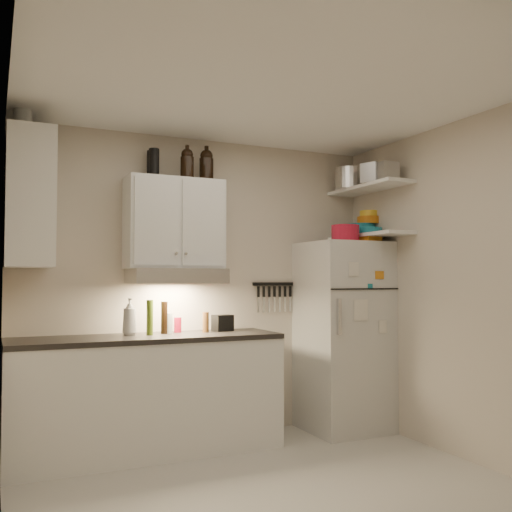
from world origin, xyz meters
name	(u,v)px	position (x,y,z in m)	size (l,w,h in m)	color
floor	(280,497)	(0.00, 0.00, -0.01)	(3.20, 3.00, 0.02)	beige
ceiling	(279,87)	(0.00, 0.00, 2.61)	(3.20, 3.00, 0.02)	white
back_wall	(201,286)	(0.00, 1.51, 1.30)	(3.20, 0.02, 2.60)	beige
left_wall	(5,291)	(-1.61, 0.00, 1.30)	(0.02, 3.00, 2.60)	beige
right_wall	(468,288)	(1.61, 0.00, 1.30)	(0.02, 3.00, 2.60)	beige
base_cabinet	(147,397)	(-0.55, 1.20, 0.44)	(2.10, 0.60, 0.88)	white
countertop	(148,338)	(-0.55, 1.20, 0.90)	(2.10, 0.62, 0.04)	black
upper_cabinet	(174,224)	(-0.30, 1.33, 1.83)	(0.80, 0.33, 0.75)	white
side_cabinet	(29,199)	(-1.44, 1.20, 1.95)	(0.33, 0.55, 1.00)	white
range_hood	(176,276)	(-0.30, 1.27, 1.39)	(0.76, 0.46, 0.12)	silver
fridge	(343,335)	(1.25, 1.16, 0.85)	(0.70, 0.68, 1.70)	silver
shelf_hi	(369,188)	(1.45, 1.02, 2.20)	(0.30, 0.95, 0.03)	white
shelf_lo	(369,236)	(1.45, 1.02, 1.76)	(0.30, 0.95, 0.03)	white
knife_strip	(274,284)	(0.70, 1.49, 1.32)	(0.42, 0.02, 0.03)	black
dutch_oven	(345,233)	(1.17, 1.00, 1.77)	(0.25, 0.25, 0.14)	#AE142C
book_stack	(367,238)	(1.40, 0.99, 1.74)	(0.17, 0.21, 0.07)	orange
spice_jar	(349,236)	(1.24, 1.04, 1.75)	(0.06, 0.06, 0.10)	silver
stock_pot	(350,179)	(1.39, 1.24, 2.31)	(0.28, 0.28, 0.20)	silver
tin_a	(372,174)	(1.37, 0.87, 2.30)	(0.17, 0.15, 0.17)	#AAAAAD
tin_b	(386,172)	(1.43, 0.74, 2.30)	(0.16, 0.16, 0.16)	#AAAAAD
bowl_teal	(361,230)	(1.51, 1.25, 1.83)	(0.28, 0.28, 0.11)	#187386
bowl_orange	(369,220)	(1.57, 1.19, 1.92)	(0.23, 0.23, 0.07)	#C86A12
bowl_yellow	(369,214)	(1.57, 1.19, 1.99)	(0.18, 0.18, 0.06)	gold
plates	(369,231)	(1.45, 1.04, 1.80)	(0.24, 0.24, 0.06)	#187386
growler_a	(187,163)	(-0.21, 1.28, 2.33)	(0.11, 0.11, 0.26)	black
growler_b	(206,165)	(-0.02, 1.34, 2.34)	(0.12, 0.12, 0.29)	black
thermos_a	(152,165)	(-0.48, 1.41, 2.32)	(0.08, 0.08, 0.24)	black
thermos_b	(154,164)	(-0.47, 1.38, 2.32)	(0.09, 0.09, 0.25)	black
side_jar	(23,119)	(-1.49, 1.20, 2.53)	(0.13, 0.13, 0.17)	silver
soap_bottle	(130,315)	(-0.68, 1.28, 1.08)	(0.13, 0.13, 0.33)	white
pepper_mill	(206,322)	(-0.04, 1.27, 1.00)	(0.05, 0.05, 0.17)	brown
oil_bottle	(150,317)	(-0.53, 1.22, 1.06)	(0.05, 0.05, 0.28)	#445A16
vinegar_bottle	(164,318)	(-0.39, 1.29, 1.05)	(0.05, 0.05, 0.26)	black
clear_bottle	(169,323)	(-0.35, 1.29, 1.00)	(0.06, 0.06, 0.17)	silver
red_jar	(178,325)	(-0.26, 1.36, 0.98)	(0.06, 0.06, 0.13)	#AE142C
caddy	(223,323)	(0.13, 1.32, 0.99)	(0.16, 0.11, 0.14)	black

